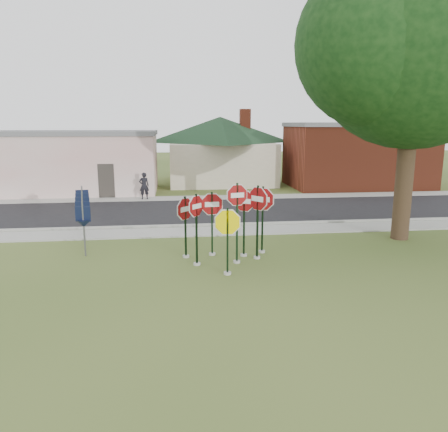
{
  "coord_description": "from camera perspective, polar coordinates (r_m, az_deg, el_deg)",
  "views": [
    {
      "loc": [
        -1.78,
        -13.09,
        4.69
      ],
      "look_at": [
        -0.02,
        2.0,
        1.46
      ],
      "focal_mm": 35.0,
      "sensor_mm": 36.0,
      "label": 1
    }
  ],
  "objects": [
    {
      "name": "stop_sign_center",
      "position": [
        14.62,
        1.72,
        0.55
      ],
      "size": [
        0.99,
        0.24,
        2.86
      ],
      "color": "#A3A199",
      "rests_on": "ground"
    },
    {
      "name": "stop_sign_back_left",
      "position": [
        15.56,
        -1.58,
        0.16
      ],
      "size": [
        1.1,
        0.24,
        2.43
      ],
      "color": "#A3A199",
      "rests_on": "ground"
    },
    {
      "name": "stop_sign_far_right",
      "position": [
        15.91,
        5.07,
        0.87
      ],
      "size": [
        1.01,
        0.63,
        2.6
      ],
      "color": "#A3A199",
      "rests_on": "ground"
    },
    {
      "name": "stop_sign_yellow",
      "position": [
        13.56,
        0.46,
        -2.18
      ],
      "size": [
        1.13,
        0.24,
        2.26
      ],
      "color": "#A3A199",
      "rests_on": "ground"
    },
    {
      "name": "oak_tree",
      "position": [
        19.27,
        23.84,
        20.49
      ],
      "size": [
        11.98,
        11.38,
        12.05
      ],
      "color": "black",
      "rests_on": "ground"
    },
    {
      "name": "building_brick",
      "position": [
        34.54,
        17.03,
        7.7
      ],
      "size": [
        10.2,
        6.2,
        4.75
      ],
      "color": "maroon",
      "rests_on": "ground"
    },
    {
      "name": "ground",
      "position": [
        14.02,
        1.04,
        -7.54
      ],
      "size": [
        120.0,
        120.0,
        0.0
      ],
      "primitive_type": "plane",
      "color": "#3D521F",
      "rests_on": "ground"
    },
    {
      "name": "bg_tree_right",
      "position": [
        45.77,
        25.25,
        12.02
      ],
      "size": [
        5.6,
        5.6,
        8.4
      ],
      "color": "black",
      "rests_on": "ground"
    },
    {
      "name": "sidewalk_near",
      "position": [
        19.25,
        -1.14,
        -2.0
      ],
      "size": [
        60.0,
        1.6,
        0.06
      ],
      "primitive_type": "cube",
      "color": "#97978F",
      "rests_on": "ground"
    },
    {
      "name": "route_sign_row",
      "position": [
        18.29,
        -17.93,
        0.5
      ],
      "size": [
        1.43,
        4.63,
        2.0
      ],
      "color": "#59595E",
      "rests_on": "ground"
    },
    {
      "name": "stop_sign_back_right",
      "position": [
        15.44,
        2.65,
        0.35
      ],
      "size": [
        0.95,
        0.49,
        2.54
      ],
      "color": "#A3A199",
      "rests_on": "ground"
    },
    {
      "name": "sidewalk_far",
      "position": [
        27.84,
        -2.89,
        2.37
      ],
      "size": [
        60.0,
        1.6,
        0.06
      ],
      "primitive_type": "cube",
      "color": "#97978F",
      "rests_on": "ground"
    },
    {
      "name": "building_stucco",
      "position": [
        32.02,
        -19.8,
        6.76
      ],
      "size": [
        12.2,
        6.2,
        4.2
      ],
      "color": "silver",
      "rests_on": "ground"
    },
    {
      "name": "stop_sign_left",
      "position": [
        14.46,
        -3.63,
        -0.55
      ],
      "size": [
        0.67,
        0.77,
        2.53
      ],
      "color": "#A3A199",
      "rests_on": "ground"
    },
    {
      "name": "stop_sign_far_left",
      "position": [
        15.36,
        -5.08,
        -0.35
      ],
      "size": [
        0.77,
        0.82,
        2.32
      ],
      "color": "#A3A199",
      "rests_on": "ground"
    },
    {
      "name": "stop_sign_right",
      "position": [
        15.15,
        4.42,
        0.7
      ],
      "size": [
        0.7,
        0.95,
        2.73
      ],
      "color": "#A3A199",
      "rests_on": "ground"
    },
    {
      "name": "road",
      "position": [
        23.63,
        -2.2,
        0.61
      ],
      "size": [
        60.0,
        7.0,
        0.04
      ],
      "primitive_type": "cube",
      "color": "black",
      "rests_on": "ground"
    },
    {
      "name": "pedestrian",
      "position": [
        27.56,
        -10.39,
        3.9
      ],
      "size": [
        0.67,
        0.5,
        1.67
      ],
      "primitive_type": "imported",
      "rotation": [
        0.0,
        0.0,
        3.33
      ],
      "color": "black",
      "rests_on": "sidewalk_far"
    },
    {
      "name": "building_house",
      "position": [
        35.31,
        -0.5,
        10.32
      ],
      "size": [
        11.6,
        11.6,
        6.2
      ],
      "color": "beige",
      "rests_on": "ground"
    },
    {
      "name": "curb",
      "position": [
        20.21,
        -1.42,
        -1.21
      ],
      "size": [
        60.0,
        0.2,
        0.14
      ],
      "primitive_type": "cube",
      "color": "#97978F",
      "rests_on": "ground"
    }
  ]
}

